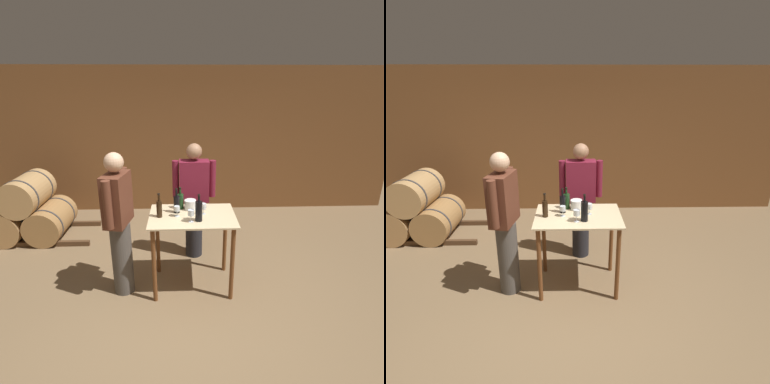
# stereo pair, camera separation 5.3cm
# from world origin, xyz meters

# --- Properties ---
(ground_plane) EXTENTS (14.00, 14.00, 0.00)m
(ground_plane) POSITION_xyz_m (0.00, 0.00, 0.00)
(ground_plane) COLOR brown
(back_wall) EXTENTS (8.40, 0.05, 2.70)m
(back_wall) POSITION_xyz_m (0.00, 2.99, 1.35)
(back_wall) COLOR brown
(back_wall) RESTS_ON ground_plane
(barrel_rack) EXTENTS (1.97, 0.88, 1.06)m
(barrel_rack) POSITION_xyz_m (-2.33, 1.88, 0.43)
(barrel_rack) COLOR #4C331E
(barrel_rack) RESTS_ON ground_plane
(tasting_table) EXTENTS (1.00, 0.70, 0.95)m
(tasting_table) POSITION_xyz_m (0.22, 0.50, 0.75)
(tasting_table) COLOR beige
(tasting_table) RESTS_ON ground_plane
(wine_bottle_far_left) EXTENTS (0.06, 0.06, 0.29)m
(wine_bottle_far_left) POSITION_xyz_m (-0.15, 0.47, 1.05)
(wine_bottle_far_left) COLOR black
(wine_bottle_far_left) RESTS_ON tasting_table
(wine_bottle_left) EXTENTS (0.07, 0.07, 0.30)m
(wine_bottle_left) POSITION_xyz_m (0.04, 0.59, 1.06)
(wine_bottle_left) COLOR black
(wine_bottle_left) RESTS_ON tasting_table
(wine_bottle_center) EXTENTS (0.08, 0.08, 0.27)m
(wine_bottle_center) POSITION_xyz_m (0.09, 0.71, 1.05)
(wine_bottle_center) COLOR #193819
(wine_bottle_center) RESTS_ON tasting_table
(wine_bottle_right) EXTENTS (0.08, 0.08, 0.31)m
(wine_bottle_right) POSITION_xyz_m (0.29, 0.35, 1.07)
(wine_bottle_right) COLOR black
(wine_bottle_right) RESTS_ON tasting_table
(wine_glass_near_left) EXTENTS (0.07, 0.07, 0.13)m
(wine_glass_near_left) POSITION_xyz_m (0.05, 0.48, 1.04)
(wine_glass_near_left) COLOR silver
(wine_glass_near_left) RESTS_ON tasting_table
(wine_glass_near_center) EXTENTS (0.07, 0.07, 0.14)m
(wine_glass_near_center) POSITION_xyz_m (0.20, 0.33, 1.05)
(wine_glass_near_center) COLOR silver
(wine_glass_near_center) RESTS_ON tasting_table
(wine_glass_near_right) EXTENTS (0.07, 0.07, 0.13)m
(wine_glass_near_right) POSITION_xyz_m (0.35, 0.53, 1.04)
(wine_glass_near_right) COLOR silver
(wine_glass_near_right) RESTS_ON tasting_table
(ice_bucket) EXTENTS (0.14, 0.14, 0.12)m
(ice_bucket) POSITION_xyz_m (0.21, 0.68, 1.01)
(ice_bucket) COLOR white
(ice_bucket) RESTS_ON tasting_table
(person_host) EXTENTS (0.29, 0.58, 1.71)m
(person_host) POSITION_xyz_m (-0.60, 0.42, 0.91)
(person_host) COLOR #4C4742
(person_host) RESTS_ON ground_plane
(person_visitor_with_scarf) EXTENTS (0.59, 0.24, 1.65)m
(person_visitor_with_scarf) POSITION_xyz_m (0.27, 1.22, 0.87)
(person_visitor_with_scarf) COLOR #232328
(person_visitor_with_scarf) RESTS_ON ground_plane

